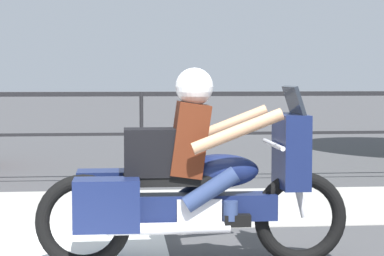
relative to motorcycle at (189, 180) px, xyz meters
name	(u,v)px	position (x,y,z in m)	size (l,w,h in m)	color
sidewalk_band	(146,207)	(-0.25, 2.61, -0.67)	(44.00, 2.40, 0.01)	#A8A59E
fence_railing	(141,112)	(-0.25, 4.31, 0.31)	(36.00, 0.05, 1.25)	black
motorcycle	(189,180)	(0.00, 0.00, 0.00)	(2.41, 0.76, 1.53)	black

